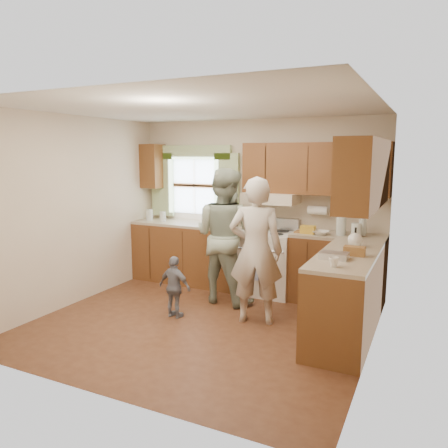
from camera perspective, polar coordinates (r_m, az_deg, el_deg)
The scene contains 6 objects.
room at distance 5.01m, azimuth -3.01°, elevation 0.55°, with size 3.80×3.80×3.80m.
kitchen_fixtures at distance 5.82m, azimuth 7.46°, elevation -2.43°, with size 3.80×2.25×2.15m.
stove at distance 6.33m, azimuth 5.71°, elevation -4.89°, with size 0.76×0.67×1.07m.
woman_left at distance 5.16m, azimuth 4.18°, elevation -3.49°, with size 0.64×0.42×1.74m, color beige.
woman_right at distance 5.87m, azimuth 0.06°, elevation -1.56°, with size 0.88×0.69×1.82m, color #2A4633.
child at distance 5.43m, azimuth -6.46°, elevation -8.18°, with size 0.45×0.19×0.77m, color slate.
Camera 1 is at (2.38, -4.35, 2.00)m, focal length 35.00 mm.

